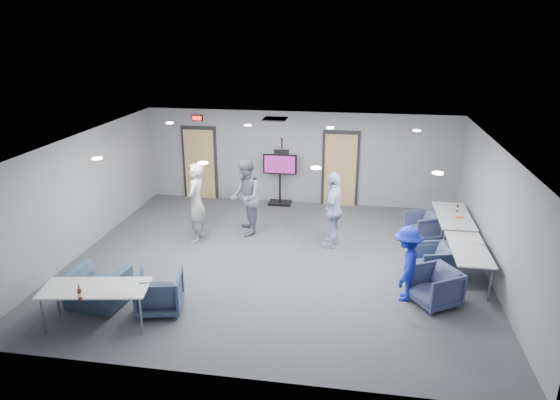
% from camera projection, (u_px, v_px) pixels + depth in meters
% --- Properties ---
extents(floor, '(9.00, 9.00, 0.00)m').
position_uv_depth(floor, '(276.00, 260.00, 11.18)').
color(floor, '#33353A').
rests_on(floor, ground).
extents(ceiling, '(9.00, 9.00, 0.00)m').
position_uv_depth(ceiling, '(276.00, 142.00, 10.29)').
color(ceiling, silver).
rests_on(ceiling, wall_back).
extents(wall_back, '(9.00, 0.02, 2.70)m').
position_uv_depth(wall_back, '(299.00, 158.00, 14.46)').
color(wall_back, slate).
rests_on(wall_back, floor).
extents(wall_front, '(9.00, 0.02, 2.70)m').
position_uv_depth(wall_front, '(228.00, 298.00, 7.00)').
color(wall_front, slate).
rests_on(wall_front, floor).
extents(wall_left, '(0.02, 8.00, 2.70)m').
position_uv_depth(wall_left, '(83.00, 193.00, 11.42)').
color(wall_left, slate).
rests_on(wall_left, floor).
extents(wall_right, '(0.02, 8.00, 2.70)m').
position_uv_depth(wall_right, '(496.00, 216.00, 10.05)').
color(wall_right, slate).
rests_on(wall_right, floor).
extents(door_left, '(1.06, 0.17, 2.24)m').
position_uv_depth(door_left, '(200.00, 164.00, 14.97)').
color(door_left, black).
rests_on(door_left, wall_back).
extents(door_right, '(1.06, 0.17, 2.24)m').
position_uv_depth(door_right, '(340.00, 170.00, 14.33)').
color(door_right, black).
rests_on(door_right, wall_back).
extents(exit_sign, '(0.32, 0.08, 0.16)m').
position_uv_depth(exit_sign, '(197.00, 118.00, 14.50)').
color(exit_sign, black).
rests_on(exit_sign, wall_back).
extents(hvac_diffuser, '(0.60, 0.60, 0.03)m').
position_uv_depth(hvac_diffuser, '(275.00, 119.00, 12.98)').
color(hvac_diffuser, black).
rests_on(hvac_diffuser, ceiling).
extents(downlights, '(6.18, 3.78, 0.02)m').
position_uv_depth(downlights, '(276.00, 143.00, 10.30)').
color(downlights, white).
rests_on(downlights, ceiling).
extents(person_a, '(0.47, 0.71, 1.94)m').
position_uv_depth(person_a, '(196.00, 203.00, 11.92)').
color(person_a, gray).
rests_on(person_a, floor).
extents(person_b, '(0.98, 1.11, 1.93)m').
position_uv_depth(person_b, '(245.00, 197.00, 12.33)').
color(person_b, slate).
rests_on(person_b, floor).
extents(person_c, '(0.63, 1.13, 1.82)m').
position_uv_depth(person_c, '(333.00, 209.00, 11.66)').
color(person_c, '#A7AFD7').
rests_on(person_c, floor).
extents(person_d, '(0.73, 1.04, 1.47)m').
position_uv_depth(person_d, '(406.00, 264.00, 9.38)').
color(person_d, '#1A29AF').
rests_on(person_d, floor).
extents(chair_right_a, '(0.94, 0.93, 0.66)m').
position_uv_depth(chair_right_a, '(423.00, 226.00, 12.24)').
color(chair_right_a, '#3D476A').
rests_on(chair_right_a, floor).
extents(chair_right_b, '(0.91, 0.89, 0.68)m').
position_uv_depth(chair_right_b, '(433.00, 261.00, 10.37)').
color(chair_right_b, '#394963').
rests_on(chair_right_b, floor).
extents(chair_right_c, '(1.08, 1.07, 0.72)m').
position_uv_depth(chair_right_c, '(435.00, 287.00, 9.30)').
color(chair_right_c, '#3A4265').
rests_on(chair_right_c, floor).
extents(chair_front_a, '(0.96, 0.97, 0.74)m').
position_uv_depth(chair_front_a, '(160.00, 293.00, 9.08)').
color(chair_front_a, '#323E56').
rests_on(chair_front_a, floor).
extents(chair_front_b, '(1.16, 1.04, 0.69)m').
position_uv_depth(chair_front_b, '(96.00, 288.00, 9.28)').
color(chair_front_b, '#34465A').
rests_on(chair_front_b, floor).
extents(table_right_a, '(0.78, 1.86, 0.73)m').
position_uv_depth(table_right_a, '(453.00, 217.00, 11.84)').
color(table_right_a, silver).
rests_on(table_right_a, floor).
extents(table_right_b, '(0.72, 1.73, 0.73)m').
position_uv_depth(table_right_b, '(469.00, 250.00, 10.07)').
color(table_right_b, silver).
rests_on(table_right_b, floor).
extents(table_front_left, '(1.91, 1.05, 0.73)m').
position_uv_depth(table_front_left, '(95.00, 290.00, 8.56)').
color(table_front_left, silver).
rests_on(table_front_left, floor).
extents(bottle_front, '(0.07, 0.07, 0.27)m').
position_uv_depth(bottle_front, '(80.00, 294.00, 8.12)').
color(bottle_front, '#52200E').
rests_on(bottle_front, table_front_left).
extents(bottle_right, '(0.06, 0.06, 0.23)m').
position_uv_depth(bottle_right, '(457.00, 208.00, 12.03)').
color(bottle_right, '#52200E').
rests_on(bottle_right, table_right_a).
extents(snack_box, '(0.18, 0.14, 0.04)m').
position_uv_depth(snack_box, '(459.00, 217.00, 11.64)').
color(snack_box, '#DB5836').
rests_on(snack_box, table_right_a).
extents(wrapper, '(0.28, 0.24, 0.05)m').
position_uv_depth(wrapper, '(476.00, 242.00, 10.25)').
color(wrapper, silver).
rests_on(wrapper, table_right_b).
extents(tv_stand, '(0.98, 0.47, 1.50)m').
position_uv_depth(tv_stand, '(280.00, 176.00, 14.47)').
color(tv_stand, black).
rests_on(tv_stand, floor).
extents(projector, '(0.34, 0.33, 0.35)m').
position_uv_depth(projector, '(282.00, 151.00, 10.83)').
color(projector, black).
rests_on(projector, ceiling).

